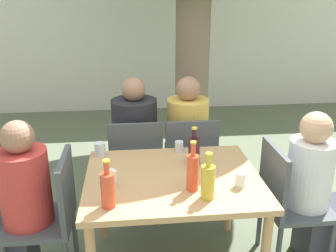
{
  "coord_description": "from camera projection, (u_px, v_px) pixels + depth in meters",
  "views": [
    {
      "loc": [
        -0.27,
        -2.21,
        1.92
      ],
      "look_at": [
        0.0,
        0.3,
        1.0
      ],
      "focal_mm": 40.0,
      "sensor_mm": 36.0,
      "label": 1
    }
  ],
  "objects": [
    {
      "name": "wine_bottle_3",
      "position": [
        194.0,
        150.0,
        2.64
      ],
      "size": [
        0.08,
        0.08,
        0.28
      ],
      "color": "#331923",
      "rests_on": "dining_table_front"
    },
    {
      "name": "cafe_building_wall",
      "position": [
        144.0,
        24.0,
        5.96
      ],
      "size": [
        10.0,
        0.08,
        2.8
      ],
      "color": "white",
      "rests_on": "ground_plane"
    },
    {
      "name": "oil_cruet_2",
      "position": [
        208.0,
        181.0,
        2.2
      ],
      "size": [
        0.08,
        0.08,
        0.29
      ],
      "color": "gold",
      "rests_on": "dining_table_front"
    },
    {
      "name": "drinking_glass_3",
      "position": [
        112.0,
        178.0,
        2.36
      ],
      "size": [
        0.07,
        0.07,
        0.11
      ],
      "color": "silver",
      "rests_on": "dining_table_front"
    },
    {
      "name": "person_seated_0",
      "position": [
        14.0,
        215.0,
        2.47
      ],
      "size": [
        0.56,
        0.33,
        1.18
      ],
      "rotation": [
        0.0,
        0.0,
        -1.57
      ],
      "color": "#383842",
      "rests_on": "ground_plane"
    },
    {
      "name": "person_seated_2",
      "position": [
        135.0,
        148.0,
        3.41
      ],
      "size": [
        0.39,
        0.6,
        1.23
      ],
      "rotation": [
        0.0,
        0.0,
        3.14
      ],
      "color": "#383842",
      "rests_on": "ground_plane"
    },
    {
      "name": "patio_chair_3",
      "position": [
        190.0,
        160.0,
        3.25
      ],
      "size": [
        0.44,
        0.44,
        0.92
      ],
      "rotation": [
        0.0,
        0.0,
        3.14
      ],
      "color": "#474C51",
      "rests_on": "ground_plane"
    },
    {
      "name": "soda_bottle_0",
      "position": [
        108.0,
        189.0,
        2.11
      ],
      "size": [
        0.08,
        0.08,
        0.29
      ],
      "color": "#DB4C2D",
      "rests_on": "dining_table_front"
    },
    {
      "name": "drinking_glass_0",
      "position": [
        100.0,
        149.0,
        2.79
      ],
      "size": [
        0.08,
        0.08,
        0.1
      ],
      "color": "silver",
      "rests_on": "dining_table_front"
    },
    {
      "name": "dining_table_front",
      "position": [
        173.0,
        188.0,
        2.53
      ],
      "size": [
        1.16,
        0.94,
        0.75
      ],
      "color": "tan",
      "rests_on": "ground_plane"
    },
    {
      "name": "person_seated_1",
      "position": [
        319.0,
        198.0,
        2.68
      ],
      "size": [
        0.56,
        0.31,
        1.17
      ],
      "rotation": [
        0.0,
        0.0,
        1.57
      ],
      "color": "#383842",
      "rests_on": "ground_plane"
    },
    {
      "name": "person_seated_3",
      "position": [
        186.0,
        146.0,
        3.46
      ],
      "size": [
        0.37,
        0.58,
        1.23
      ],
      "rotation": [
        0.0,
        0.0,
        3.14
      ],
      "color": "#383842",
      "rests_on": "ground_plane"
    },
    {
      "name": "patio_chair_1",
      "position": [
        286.0,
        198.0,
        2.65
      ],
      "size": [
        0.44,
        0.44,
        0.92
      ],
      "rotation": [
        0.0,
        0.0,
        1.57
      ],
      "color": "#474C51",
      "rests_on": "ground_plane"
    },
    {
      "name": "soda_bottle_1",
      "position": [
        193.0,
        171.0,
        2.29
      ],
      "size": [
        0.08,
        0.08,
        0.32
      ],
      "color": "#DB4C2D",
      "rests_on": "dining_table_front"
    },
    {
      "name": "drinking_glass_1",
      "position": [
        240.0,
        180.0,
        2.35
      ],
      "size": [
        0.06,
        0.06,
        0.1
      ],
      "color": "silver",
      "rests_on": "dining_table_front"
    },
    {
      "name": "drinking_glass_2",
      "position": [
        179.0,
        146.0,
        2.87
      ],
      "size": [
        0.07,
        0.07,
        0.08
      ],
      "color": "silver",
      "rests_on": "dining_table_front"
    },
    {
      "name": "patio_chair_2",
      "position": [
        136.0,
        162.0,
        3.21
      ],
      "size": [
        0.44,
        0.44,
        0.92
      ],
      "rotation": [
        0.0,
        0.0,
        3.14
      ],
      "color": "#474C51",
      "rests_on": "ground_plane"
    },
    {
      "name": "patio_chair_0",
      "position": [
        52.0,
        212.0,
        2.49
      ],
      "size": [
        0.44,
        0.44,
        0.92
      ],
      "rotation": [
        0.0,
        0.0,
        -1.57
      ],
      "color": "#474C51",
      "rests_on": "ground_plane"
    }
  ]
}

